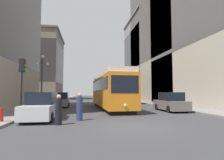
# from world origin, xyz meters

# --- Properties ---
(ground_plane) EXTENTS (200.00, 200.00, 0.00)m
(ground_plane) POSITION_xyz_m (0.00, 0.00, 0.00)
(ground_plane) COLOR #38383A
(sidewalk_left) EXTENTS (2.58, 120.00, 0.15)m
(sidewalk_left) POSITION_xyz_m (-8.13, 40.00, 0.07)
(sidewalk_left) COLOR gray
(sidewalk_left) RESTS_ON ground
(sidewalk_right) EXTENTS (2.58, 120.00, 0.15)m
(sidewalk_right) POSITION_xyz_m (8.13, 40.00, 0.07)
(sidewalk_right) COLOR gray
(sidewalk_right) RESTS_ON ground
(streetcar) EXTENTS (3.09, 13.94, 3.89)m
(streetcar) POSITION_xyz_m (0.14, 11.46, 2.10)
(streetcar) COLOR black
(streetcar) RESTS_ON ground
(transit_bus) EXTENTS (2.96, 12.30, 3.45)m
(transit_bus) POSITION_xyz_m (3.74, 23.61, 1.95)
(transit_bus) COLOR black
(transit_bus) RESTS_ON ground
(parked_car_left_near) EXTENTS (1.92, 4.66, 1.82)m
(parked_car_left_near) POSITION_xyz_m (-5.53, 3.65, 0.84)
(parked_car_left_near) COLOR black
(parked_car_left_near) RESTS_ON ground
(parked_car_left_mid) EXTENTS (2.00, 4.42, 1.82)m
(parked_car_left_mid) POSITION_xyz_m (-5.54, 14.23, 0.84)
(parked_car_left_mid) COLOR black
(parked_car_left_mid) RESTS_ON ground
(parked_car_right_far) EXTENTS (1.91, 4.33, 1.82)m
(parked_car_right_far) POSITION_xyz_m (5.53, 7.43, 0.84)
(parked_car_right_far) COLOR black
(parked_car_right_far) RESTS_ON ground
(pedestrian_crossing_near) EXTENTS (0.38, 0.38, 1.69)m
(pedestrian_crossing_near) POSITION_xyz_m (-4.16, 1.35, 0.79)
(pedestrian_crossing_near) COLOR black
(pedestrian_crossing_near) RESTS_ON ground
(pedestrian_crossing_far) EXTENTS (0.40, 0.40, 1.78)m
(pedestrian_crossing_far) POSITION_xyz_m (-3.04, 2.78, 0.83)
(pedestrian_crossing_far) COLOR navy
(pedestrian_crossing_far) RESTS_ON ground
(traffic_light_near_left) EXTENTS (0.47, 0.36, 4.09)m
(traffic_light_near_left) POSITION_xyz_m (-7.22, 4.75, 3.30)
(traffic_light_near_left) COLOR #232328
(traffic_light_near_left) RESTS_ON sidewalk_left
(lamp_post_left_near) EXTENTS (1.41, 0.36, 5.85)m
(lamp_post_left_near) POSITION_xyz_m (-7.43, 12.05, 3.96)
(lamp_post_left_near) COLOR #333338
(lamp_post_left_near) RESTS_ON sidewalk_left
(fire_hydrant) EXTENTS (0.26, 0.26, 0.75)m
(fire_hydrant) POSITION_xyz_m (-7.46, 2.12, 0.53)
(fire_hydrant) COLOR red
(fire_hydrant) RESTS_ON sidewalk_left
(building_left_corner) EXTENTS (16.31, 16.69, 17.95)m
(building_left_corner) POSITION_xyz_m (-17.27, 43.57, 9.22)
(building_left_corner) COLOR slate
(building_left_corner) RESTS_ON ground
(building_right_corner) EXTENTS (10.89, 23.42, 32.36)m
(building_right_corner) POSITION_xyz_m (14.56, 25.89, 16.69)
(building_right_corner) COLOR gray
(building_right_corner) RESTS_ON ground
(building_right_midblock) EXTENTS (12.03, 15.76, 21.59)m
(building_right_midblock) POSITION_xyz_m (15.14, 37.18, 11.11)
(building_right_midblock) COLOR gray
(building_right_midblock) RESTS_ON ground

